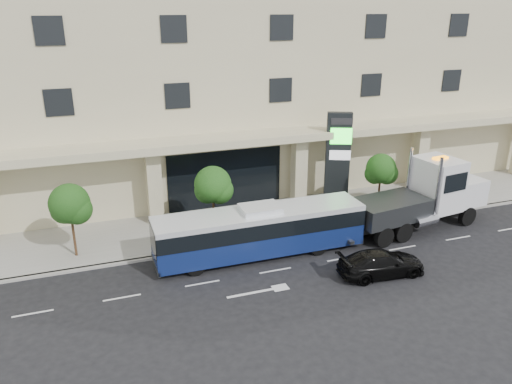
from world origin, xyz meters
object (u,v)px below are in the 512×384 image
city_bus (260,230)px  tow_truck (424,197)px  black_sedan (381,263)px  signage_pylon (338,160)px

city_bus → tow_truck: (11.11, 0.29, 0.50)m
tow_truck → black_sedan: 7.51m
tow_truck → black_sedan: bearing=-150.2°
black_sedan → signage_pylon: 9.94m
tow_truck → black_sedan: tow_truck is taller
black_sedan → signage_pylon: signage_pylon is taller
black_sedan → signage_pylon: (2.21, 9.27, 2.81)m
tow_truck → city_bus: bearing=173.9°
city_bus → signage_pylon: bearing=34.6°
signage_pylon → tow_truck: bearing=-29.6°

